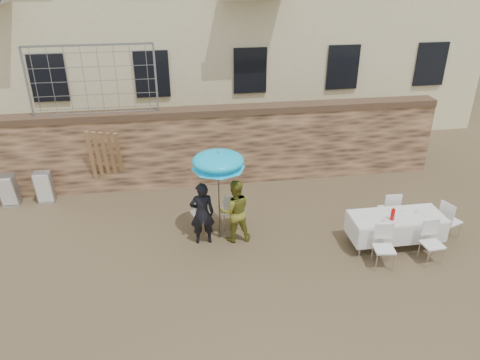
{
  "coord_description": "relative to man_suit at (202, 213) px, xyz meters",
  "views": [
    {
      "loc": [
        -1.02,
        -7.25,
        6.21
      ],
      "look_at": [
        0.4,
        2.2,
        1.4
      ],
      "focal_mm": 35.0,
      "sensor_mm": 36.0,
      "label": 1
    }
  ],
  "objects": [
    {
      "name": "table_chair_front_left",
      "position": [
        3.73,
        -1.51,
        -0.29
      ],
      "size": [
        0.54,
        0.54,
        0.96
      ],
      "primitive_type": null,
      "rotation": [
        0.0,
        0.0,
        -0.13
      ],
      "color": "white",
      "rests_on": "ground"
    },
    {
      "name": "chain_link_fence",
      "position": [
        -2.49,
        3.1,
        2.33
      ],
      "size": [
        3.2,
        0.06,
        1.8
      ],
      "primitive_type": null,
      "color": "gray",
      "rests_on": "stone_wall"
    },
    {
      "name": "man_suit",
      "position": [
        0.0,
        0.0,
        0.0
      ],
      "size": [
        0.57,
        0.38,
        1.54
      ],
      "primitive_type": "imported",
      "rotation": [
        0.0,
        0.0,
        3.16
      ],
      "color": "black",
      "rests_on": "ground"
    },
    {
      "name": "umbrella",
      "position": [
        0.4,
        0.1,
        1.17
      ],
      "size": [
        1.2,
        1.2,
        2.05
      ],
      "color": "#3F3F44",
      "rests_on": "ground"
    },
    {
      "name": "woman_dress",
      "position": [
        0.75,
        0.0,
        -0.0
      ],
      "size": [
        0.77,
        0.62,
        1.53
      ],
      "primitive_type": "imported",
      "rotation": [
        0.0,
        0.0,
        3.19
      ],
      "color": "#A19F31",
      "rests_on": "ground"
    },
    {
      "name": "ground",
      "position": [
        0.51,
        -1.9,
        -0.77
      ],
      "size": [
        80.0,
        80.0,
        0.0
      ],
      "primitive_type": "plane",
      "color": "brown",
      "rests_on": "ground"
    },
    {
      "name": "chair_stack_right",
      "position": [
        -4.02,
        2.64,
        -0.31
      ],
      "size": [
        0.46,
        0.4,
        0.92
      ],
      "primitive_type": null,
      "color": "white",
      "rests_on": "ground"
    },
    {
      "name": "couple_chair_left",
      "position": [
        0.0,
        0.55,
        -0.29
      ],
      "size": [
        0.59,
        0.59,
        0.96
      ],
      "primitive_type": null,
      "rotation": [
        0.0,
        0.0,
        3.42
      ],
      "color": "white",
      "rests_on": "ground"
    },
    {
      "name": "banquet_table",
      "position": [
        4.33,
        -0.76,
        -0.04
      ],
      "size": [
        2.1,
        0.85,
        0.78
      ],
      "color": "white",
      "rests_on": "ground"
    },
    {
      "name": "table_chair_front_right",
      "position": [
        4.83,
        -1.51,
        -0.29
      ],
      "size": [
        0.52,
        0.52,
        0.96
      ],
      "primitive_type": null,
      "rotation": [
        0.0,
        0.0,
        0.08
      ],
      "color": "white",
      "rests_on": "ground"
    },
    {
      "name": "stone_wall",
      "position": [
        0.51,
        3.1,
        0.33
      ],
      "size": [
        13.0,
        0.5,
        2.2
      ],
      "primitive_type": "cube",
      "color": "brown",
      "rests_on": "ground"
    },
    {
      "name": "table_chair_side",
      "position": [
        5.73,
        -0.66,
        -0.29
      ],
      "size": [
        0.61,
        0.61,
        0.96
      ],
      "primitive_type": null,
      "rotation": [
        0.0,
        0.0,
        1.92
      ],
      "color": "white",
      "rests_on": "ground"
    },
    {
      "name": "soda_bottle",
      "position": [
        4.13,
        -0.91,
        0.14
      ],
      "size": [
        0.09,
        0.09,
        0.26
      ],
      "primitive_type": "cylinder",
      "color": "red",
      "rests_on": "banquet_table"
    },
    {
      "name": "couple_chair_right",
      "position": [
        0.7,
        0.55,
        -0.29
      ],
      "size": [
        0.55,
        0.55,
        0.96
      ],
      "primitive_type": null,
      "rotation": [
        0.0,
        0.0,
        3.29
      ],
      "color": "white",
      "rests_on": "ground"
    },
    {
      "name": "chair_stack_left",
      "position": [
        -4.92,
        2.64,
        -0.31
      ],
      "size": [
        0.46,
        0.47,
        0.92
      ],
      "primitive_type": null,
      "color": "white",
      "rests_on": "ground"
    },
    {
      "name": "table_chair_back",
      "position": [
        4.53,
        0.04,
        -0.29
      ],
      "size": [
        0.51,
        0.51,
        0.96
      ],
      "primitive_type": null,
      "rotation": [
        0.0,
        0.0,
        3.08
      ],
      "color": "white",
      "rests_on": "ground"
    },
    {
      "name": "wood_planks",
      "position": [
        -2.42,
        2.71,
        0.23
      ],
      "size": [
        0.7,
        0.2,
        2.0
      ],
      "primitive_type": null,
      "color": "#A37749",
      "rests_on": "ground"
    }
  ]
}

